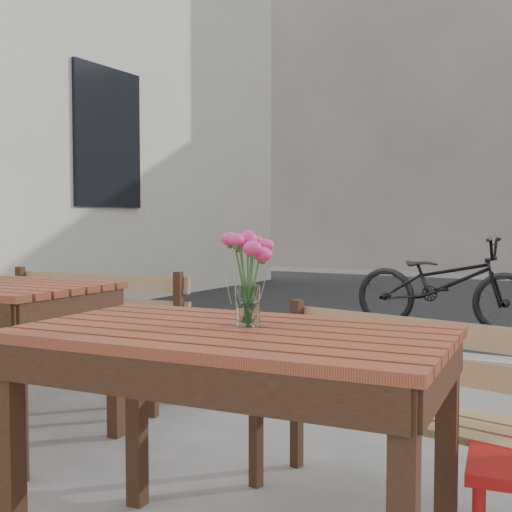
{
  "coord_description": "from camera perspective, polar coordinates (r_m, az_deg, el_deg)",
  "views": [
    {
      "loc": [
        0.81,
        -1.82,
        1.1
      ],
      "look_at": [
        -0.17,
        -0.08,
        1.0
      ],
      "focal_mm": 45.0,
      "sensor_mm": 36.0,
      "label": 1
    }
  ],
  "objects": [
    {
      "name": "main_vase",
      "position": [
        1.96,
        -0.72,
        -0.95
      ],
      "size": [
        0.16,
        0.16,
        0.29
      ],
      "color": "white",
      "rests_on": "main_table"
    },
    {
      "name": "main_bench",
      "position": [
        2.57,
        13.23,
        -11.31
      ],
      "size": [
        1.29,
        0.59,
        0.77
      ],
      "rotation": [
        0.0,
        0.0,
        -0.18
      ],
      "color": "#93784C",
      "rests_on": "ground"
    },
    {
      "name": "second_bench",
      "position": [
        4.2,
        -14.66,
        -5.35
      ],
      "size": [
        1.36,
        0.57,
        0.82
      ],
      "rotation": [
        0.0,
        0.0,
        0.13
      ],
      "color": "#93784C",
      "rests_on": "ground"
    },
    {
      "name": "main_table",
      "position": [
        1.97,
        -2.03,
        -10.14
      ],
      "size": [
        1.33,
        0.84,
        0.78
      ],
      "rotation": [
        0.0,
        0.0,
        0.08
      ],
      "color": "brown",
      "rests_on": "ground"
    },
    {
      "name": "bicycle",
      "position": [
        6.83,
        16.3,
        -2.36
      ],
      "size": [
        1.83,
        0.66,
        0.96
      ],
      "primitive_type": "imported",
      "rotation": [
        0.0,
        0.0,
        1.56
      ],
      "color": "black",
      "rests_on": "ground"
    }
  ]
}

